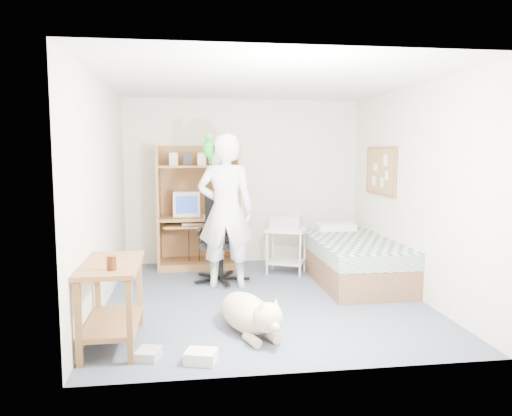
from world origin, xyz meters
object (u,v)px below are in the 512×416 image
(office_chair, at_px, (221,250))
(person, at_px, (226,211))
(computer_hutch, at_px, (199,212))
(side_desk, at_px, (112,291))
(printer_cart, at_px, (286,243))
(dog, at_px, (249,313))
(bed, at_px, (352,259))

(office_chair, relative_size, person, 0.60)
(computer_hutch, height_order, side_desk, computer_hutch)
(side_desk, height_order, printer_cart, side_desk)
(side_desk, bearing_deg, dog, 4.78)
(side_desk, height_order, dog, side_desk)
(bed, xyz_separation_m, side_desk, (-2.85, -1.82, 0.21))
(office_chair, distance_m, dog, 1.99)
(person, bearing_deg, bed, -169.63)
(computer_hutch, xyz_separation_m, bed, (2.00, -1.12, -0.53))
(side_desk, xyz_separation_m, dog, (1.24, 0.10, -0.30))
(printer_cart, bearing_deg, office_chair, -140.13)
(office_chair, height_order, dog, office_chair)
(side_desk, relative_size, person, 0.52)
(dog, distance_m, printer_cart, 2.40)
(bed, xyz_separation_m, printer_cart, (-0.79, 0.54, 0.14))
(person, bearing_deg, dog, 101.49)
(computer_hutch, relative_size, printer_cart, 2.73)
(office_chair, bearing_deg, bed, 0.02)
(side_desk, bearing_deg, bed, 32.50)
(bed, relative_size, office_chair, 1.73)
(bed, distance_m, dog, 2.35)
(dog, bearing_deg, office_chair, 74.43)
(computer_hutch, distance_m, office_chair, 0.99)
(bed, bearing_deg, printer_cart, 145.89)
(computer_hutch, distance_m, person, 1.22)
(bed, bearing_deg, side_desk, -147.50)
(office_chair, distance_m, person, 0.64)
(printer_cart, bearing_deg, dog, -86.30)
(bed, relative_size, dog, 1.77)
(printer_cart, bearing_deg, computer_hutch, 177.78)
(dog, xyz_separation_m, printer_cart, (0.82, 2.25, 0.23))
(computer_hutch, height_order, person, person)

